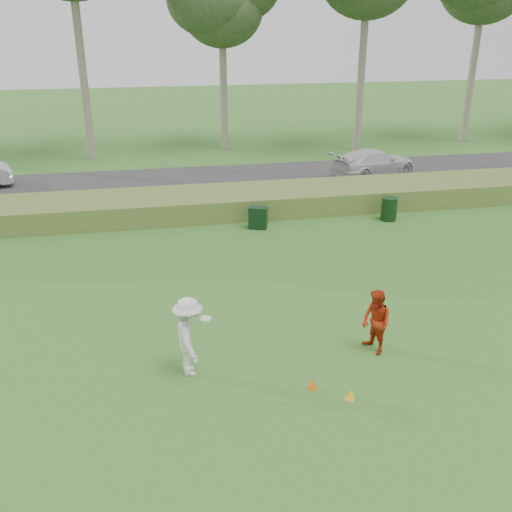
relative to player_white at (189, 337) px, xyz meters
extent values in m
plane|color=#2D6521|center=(2.28, -0.39, -0.97)|extent=(120.00, 120.00, 0.00)
cube|color=#526A2A|center=(2.28, 11.61, -0.52)|extent=(80.00, 3.00, 0.90)
cube|color=#2D2D2D|center=(2.28, 16.61, -0.94)|extent=(80.00, 6.00, 0.06)
cylinder|color=gray|center=(-3.72, 22.61, 6.78)|extent=(0.44, 0.44, 15.50)
cylinder|color=gray|center=(4.28, 24.11, 4.78)|extent=(0.44, 0.44, 11.50)
cylinder|color=gray|center=(12.28, 22.11, 6.03)|extent=(0.44, 0.44, 14.00)
cylinder|color=gray|center=(20.28, 23.41, 5.78)|extent=(0.44, 0.44, 13.50)
imported|color=silver|center=(0.00, 0.00, 0.00)|extent=(0.81, 1.30, 1.93)
cylinder|color=white|center=(0.40, 0.00, 0.43)|extent=(0.27, 0.27, 0.03)
imported|color=#A9270E|center=(4.58, 0.04, -0.14)|extent=(0.83, 0.95, 1.66)
cone|color=#E75E0C|center=(2.64, -1.16, -0.84)|extent=(0.22, 0.22, 0.25)
cone|color=yellow|center=(3.35, -1.69, -0.84)|extent=(0.22, 0.22, 0.25)
cube|color=black|center=(3.49, 9.39, -0.53)|extent=(0.81, 0.67, 0.87)
cylinder|color=black|center=(8.95, 9.34, -0.49)|extent=(0.68, 0.68, 0.95)
imported|color=silver|center=(10.91, 15.93, -0.22)|extent=(5.10, 3.36, 1.37)
camera|label=1|loc=(-0.66, -11.41, 6.80)|focal=40.00mm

